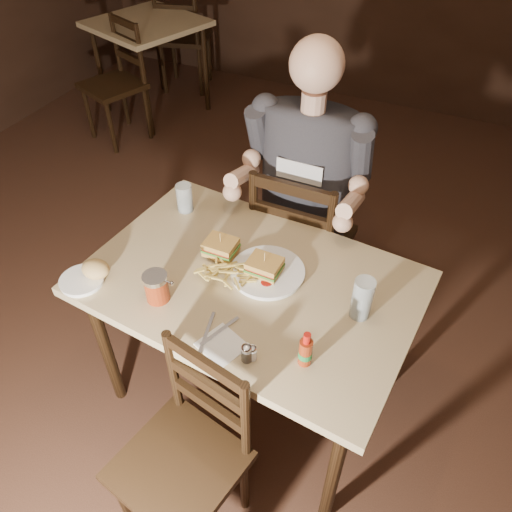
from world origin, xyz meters
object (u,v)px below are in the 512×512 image
at_px(bg_table, 148,32).
at_px(bg_chair_near, 112,85).
at_px(bg_chair_far, 184,37).
at_px(glass_left, 185,198).
at_px(diner, 306,158).
at_px(glass_right, 362,299).
at_px(syrup_dispenser, 157,287).
at_px(main_table, 251,294).
at_px(side_plate, 82,281).
at_px(chair_near, 178,466).
at_px(chair_far, 303,242).
at_px(hot_sauce, 306,349).
at_px(dinner_plate, 267,273).

bearing_deg(bg_table, bg_chair_near, -90.00).
bearing_deg(bg_chair_far, glass_left, 105.83).
xyz_separation_m(diner, glass_right, (0.42, -0.55, -0.13)).
height_order(bg_chair_far, syrup_dispenser, bg_chair_far).
bearing_deg(main_table, side_plate, -154.30).
bearing_deg(chair_near, chair_far, 102.27).
height_order(diner, hot_sauce, diner).
bearing_deg(side_plate, bg_chair_near, 125.32).
relative_size(dinner_plate, glass_right, 1.69).
distance_m(bg_chair_far, glass_right, 3.76).
distance_m(bg_chair_near, diner, 2.40).
bearing_deg(bg_table, chair_far, -40.17).
bearing_deg(bg_table, dinner_plate, -47.64).
xyz_separation_m(main_table, syrup_dispenser, (-0.26, -0.22, 0.14)).
bearing_deg(dinner_plate, side_plate, -152.03).
height_order(glass_right, syrup_dispenser, glass_right).
distance_m(main_table, glass_right, 0.45).
bearing_deg(glass_left, syrup_dispenser, -70.37).
bearing_deg(bg_chair_far, side_plate, 99.28).
xyz_separation_m(chair_near, side_plate, (-0.58, 0.33, 0.35)).
distance_m(chair_near, syrup_dispenser, 0.62).
distance_m(diner, side_plate, 1.03).
height_order(bg_chair_far, glass_right, bg_chair_far).
xyz_separation_m(chair_near, hot_sauce, (0.31, 0.34, 0.42)).
relative_size(chair_far, syrup_dispenser, 8.30).
height_order(chair_near, diner, diner).
bearing_deg(diner, main_table, -89.78).
relative_size(chair_far, bg_chair_far, 1.01).
height_order(bg_table, chair_far, chair_far).
relative_size(bg_table, hot_sauce, 7.14).
bearing_deg(dinner_plate, glass_left, 155.65).
relative_size(chair_near, hot_sauce, 5.98).
height_order(bg_table, bg_chair_near, bg_chair_near).
distance_m(glass_right, syrup_dispenser, 0.72).
bearing_deg(glass_right, side_plate, -164.30).
relative_size(diner, hot_sauce, 6.93).
relative_size(bg_chair_near, glass_right, 5.54).
xyz_separation_m(glass_left, hot_sauce, (0.76, -0.54, 0.01)).
bearing_deg(bg_chair_far, glass_right, 115.01).
relative_size(glass_right, hot_sauce, 1.16).
bearing_deg(bg_chair_far, hot_sauce, 111.27).
xyz_separation_m(dinner_plate, glass_right, (0.37, -0.05, 0.07)).
height_order(chair_near, bg_chair_near, bg_chair_near).
xyz_separation_m(main_table, diner, (0.00, 0.56, 0.29)).
bearing_deg(bg_table, bg_chair_far, 90.00).
relative_size(chair_far, bg_chair_near, 1.05).
xyz_separation_m(chair_far, glass_right, (0.42, -0.60, 0.37)).
distance_m(bg_chair_near, dinner_plate, 2.69).
bearing_deg(chair_near, syrup_dispenser, 137.32).
bearing_deg(glass_left, dinner_plate, -24.35).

